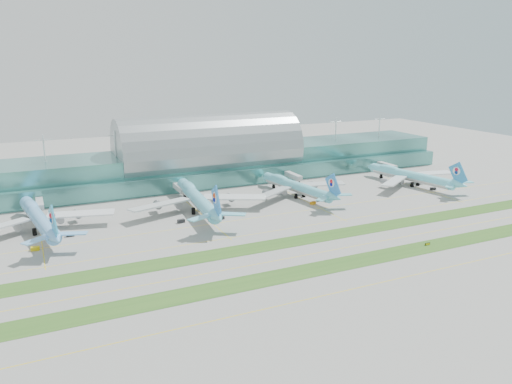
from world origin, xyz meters
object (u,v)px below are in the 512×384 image
airliner_b (197,198)px  airliner_a (38,218)px  taxiway_sign_east (427,244)px  airliner_d (410,175)px  airliner_c (296,186)px  terminal (209,158)px

airliner_b → airliner_a: bearing=-176.1°
airliner_a → taxiway_sign_east: bearing=-39.4°
airliner_a → airliner_d: bearing=-9.6°
airliner_d → taxiway_sign_east: bearing=-138.4°
airliner_a → airliner_c: airliner_a is taller
airliner_a → airliner_c: (138.81, 3.10, -0.49)m
airliner_c → airliner_d: (79.15, -7.25, 0.21)m
taxiway_sign_east → airliner_b: bearing=132.8°
terminal → taxiway_sign_east: terminal is taller
airliner_c → terminal: bearing=108.6°
airliner_a → airliner_b: (77.19, -0.61, 0.47)m
taxiway_sign_east → airliner_c: bearing=101.0°
taxiway_sign_east → airliner_d: bearing=55.7°
airliner_c → airliner_d: size_ratio=0.97×
terminal → airliner_d: 130.34m
airliner_d → taxiway_sign_east: (-66.34, -86.55, -5.82)m
terminal → airliner_c: (31.27, -61.56, -8.07)m
terminal → airliner_d: bearing=-31.9°
airliner_b → airliner_d: 140.81m
airliner_a → airliner_b: airliner_b is taller
taxiway_sign_east → terminal: bearing=109.0°
airliner_b → airliner_d: size_ratio=1.12×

